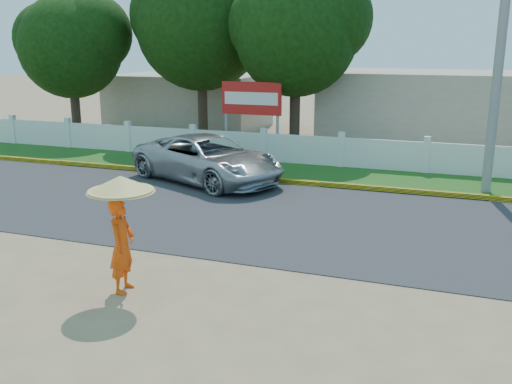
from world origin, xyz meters
TOP-DOWN VIEW (x-y plane):
  - ground at (0.00, 0.00)m, footprint 120.00×120.00m
  - road at (0.00, 4.50)m, footprint 60.00×7.00m
  - grass_verge at (0.00, 9.75)m, footprint 60.00×3.50m
  - curb at (0.00, 8.05)m, footprint 40.00×0.18m
  - fence at (0.00, 11.20)m, footprint 40.00×0.10m
  - building_near at (3.00, 18.00)m, footprint 10.00×6.00m
  - building_far at (-10.00, 19.00)m, footprint 8.00×5.00m
  - utility_pole at (4.93, 9.06)m, footprint 0.28×0.28m
  - vehicle at (-3.65, 7.46)m, footprint 6.01×4.49m
  - monk_with_parasol at (-1.50, -0.91)m, footprint 1.19×1.19m
  - billboard at (-3.91, 12.30)m, footprint 2.50×0.13m
  - tree_row at (2.29, 14.34)m, footprint 34.11×7.31m

SIDE VIEW (x-z plane):
  - ground at x=0.00m, z-range 0.00..0.00m
  - road at x=0.00m, z-range 0.00..0.02m
  - grass_verge at x=0.00m, z-range 0.00..0.03m
  - curb at x=0.00m, z-range 0.00..0.16m
  - fence at x=0.00m, z-range 0.00..1.10m
  - vehicle at x=-3.65m, z-range 0.00..1.52m
  - building_far at x=-10.00m, z-range 0.00..2.80m
  - monk_with_parasol at x=-1.50m, z-range 0.33..2.50m
  - building_near at x=3.00m, z-range 0.00..3.20m
  - billboard at x=-3.91m, z-range 0.67..3.62m
  - utility_pole at x=4.93m, z-range 0.00..7.30m
  - tree_row at x=2.29m, z-range 0.78..9.23m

